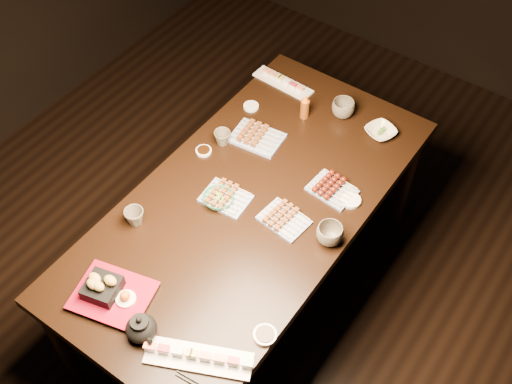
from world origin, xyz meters
TOP-DOWN VIEW (x-y plane):
  - ground at (0.00, 0.00)m, footprint 5.00×5.00m
  - dining_table at (-0.10, 0.31)m, footprint 0.97×1.84m
  - sushi_platter_near at (0.17, -0.37)m, footprint 0.39×0.26m
  - sushi_platter_far at (-0.41, 1.02)m, footprint 0.32×0.10m
  - yakitori_plate_center at (-0.19, 0.27)m, footprint 0.21×0.16m
  - yakitori_plate_right at (0.07, 0.31)m, footprint 0.21×0.16m
  - yakitori_plate_left at (-0.29, 0.63)m, footprint 0.25×0.19m
  - tsukune_plate at (0.15, 0.57)m, footprint 0.21×0.16m
  - edamame_bowl_green at (-0.21, 0.24)m, footprint 0.16×0.16m
  - edamame_bowl_cream at (0.16, 0.99)m, footprint 0.17×0.17m
  - tempura_tray at (-0.25, -0.36)m, footprint 0.34×0.29m
  - teacup_near_left at (-0.42, -0.05)m, footprint 0.10×0.10m
  - teacup_mid_right at (0.28, 0.34)m, footprint 0.14×0.14m
  - teacup_far_left at (-0.41, 0.52)m, footprint 0.09×0.09m
  - teacup_far_right at (-0.05, 1.00)m, footprint 0.12×0.12m
  - teapot at (-0.06, -0.41)m, footprint 0.17×0.17m
  - condiment_bottle at (-0.20, 0.89)m, footprint 0.05×0.05m
  - sauce_dish_west at (-0.44, 0.43)m, footprint 0.09×0.09m
  - sauce_dish_east at (0.25, 0.56)m, footprint 0.10×0.10m
  - sauce_dish_se at (0.31, -0.16)m, footprint 0.09×0.09m
  - sauce_dish_nw at (-0.44, 0.79)m, footprint 0.07×0.07m
  - chopsticks_near at (-0.10, -0.43)m, footprint 0.20×0.09m

SIDE VIEW (x-z plane):
  - ground at x=0.00m, z-range 0.00..0.00m
  - dining_table at x=-0.10m, z-range 0.00..0.75m
  - chopsticks_near at x=-0.10m, z-range 0.75..0.76m
  - sauce_dish_west at x=-0.44m, z-range 0.75..0.76m
  - sauce_dish_nw at x=-0.44m, z-range 0.75..0.76m
  - sauce_dish_east at x=0.25m, z-range 0.75..0.77m
  - sauce_dish_se at x=0.31m, z-range 0.75..0.77m
  - edamame_bowl_cream at x=0.16m, z-range 0.75..0.78m
  - sushi_platter_far at x=-0.41m, z-range 0.75..0.79m
  - edamame_bowl_green at x=-0.21m, z-range 0.75..0.79m
  - sushi_platter_near at x=0.17m, z-range 0.75..0.80m
  - tsukune_plate at x=0.15m, z-range 0.75..0.80m
  - yakitori_plate_right at x=0.07m, z-range 0.75..0.80m
  - yakitori_plate_center at x=-0.19m, z-range 0.75..0.80m
  - yakitori_plate_left at x=-0.29m, z-range 0.75..0.81m
  - teacup_far_left at x=-0.41m, z-range 0.75..0.82m
  - teacup_near_left at x=-0.42m, z-range 0.75..0.83m
  - teacup_far_right at x=-0.05m, z-range 0.75..0.84m
  - teacup_mid_right at x=0.28m, z-range 0.75..0.84m
  - tempura_tray at x=-0.25m, z-range 0.75..0.86m
  - teapot at x=-0.06m, z-range 0.75..0.86m
  - condiment_bottle at x=-0.20m, z-range 0.75..0.88m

